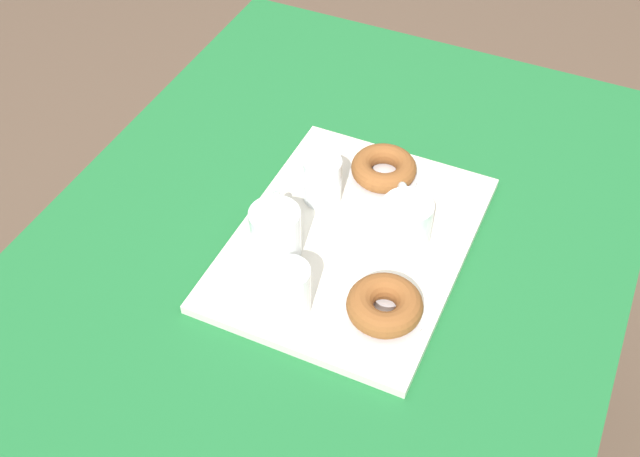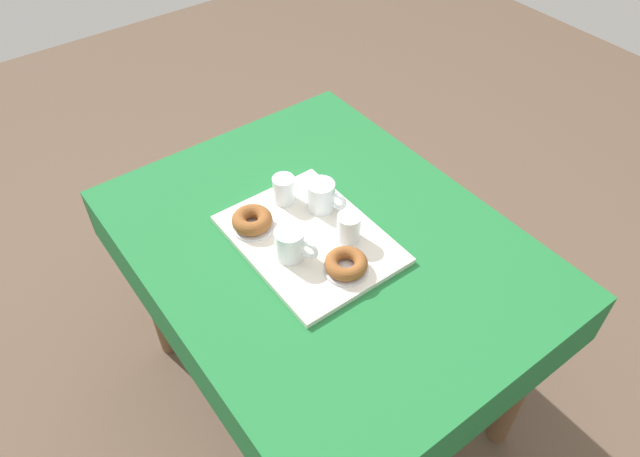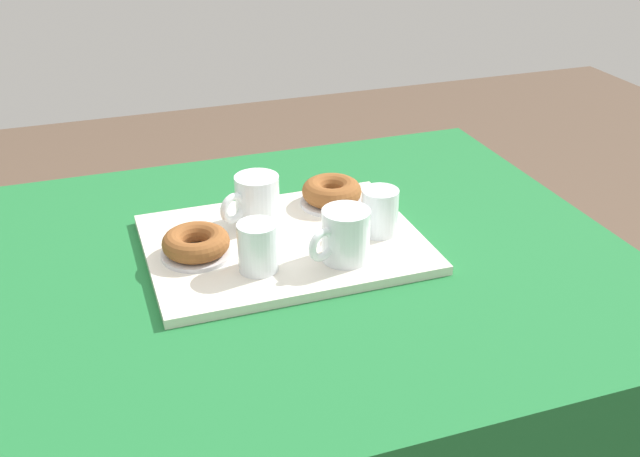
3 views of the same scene
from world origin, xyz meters
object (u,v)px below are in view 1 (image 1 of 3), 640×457
object	(u,v)px
tea_mug_left	(276,233)
sugar_donut_right	(384,168)
donut_plate_left	(384,315)
sugar_donut_left	(385,305)
serving_tray	(352,242)
water_glass_far	(322,182)
tea_mug_right	(407,223)
water_glass_near	(289,290)
dining_table	(336,276)
donut_plate_right	(383,177)

from	to	relation	value
tea_mug_left	sugar_donut_right	size ratio (longest dim) A/B	1.03
tea_mug_left	donut_plate_left	distance (m)	0.20
sugar_donut_left	sugar_donut_right	xyz separation A→B (m)	(-0.26, -0.10, -0.00)
tea_mug_left	sugar_donut_left	bearing A→B (deg)	75.83
serving_tray	water_glass_far	bearing A→B (deg)	-129.01
tea_mug_right	water_glass_near	world-z (taller)	tea_mug_right
tea_mug_left	sugar_donut_left	xyz separation A→B (m)	(0.05, 0.19, -0.01)
dining_table	donut_plate_left	xyz separation A→B (m)	(0.14, 0.13, 0.13)
donut_plate_left	donut_plate_right	xyz separation A→B (m)	(-0.26, -0.10, 0.00)
tea_mug_left	tea_mug_right	distance (m)	0.19
tea_mug_right	sugar_donut_left	xyz separation A→B (m)	(0.15, 0.02, -0.01)
serving_tray	water_glass_near	bearing A→B (deg)	-10.16
tea_mug_left	donut_plate_left	size ratio (longest dim) A/B	0.98
water_glass_near	sugar_donut_right	xyz separation A→B (m)	(-0.30, 0.02, -0.01)
tea_mug_right	sugar_donut_left	world-z (taller)	tea_mug_right
sugar_donut_left	serving_tray	bearing A→B (deg)	-140.44
water_glass_near	water_glass_far	size ratio (longest dim) A/B	1.00
donut_plate_right	sugar_donut_right	xyz separation A→B (m)	(0.00, 0.00, 0.02)
sugar_donut_left	tea_mug_right	bearing A→B (deg)	-171.02
donut_plate_right	water_glass_near	bearing A→B (deg)	-4.32
tea_mug_left	serving_tray	bearing A→B (deg)	127.67
serving_tray	donut_plate_right	xyz separation A→B (m)	(-0.14, -0.01, 0.01)
tea_mug_left	donut_plate_left	xyz separation A→B (m)	(0.05, 0.19, -0.04)
tea_mug_left	water_glass_far	size ratio (longest dim) A/B	1.42
tea_mug_left	sugar_donut_left	distance (m)	0.20
donut_plate_left	tea_mug_left	bearing A→B (deg)	-104.17
tea_mug_left	sugar_donut_left	size ratio (longest dim) A/B	1.03
tea_mug_right	water_glass_far	world-z (taller)	tea_mug_right
tea_mug_left	donut_plate_right	world-z (taller)	tea_mug_left
tea_mug_left	water_glass_far	bearing A→B (deg)	173.94
serving_tray	sugar_donut_right	size ratio (longest dim) A/B	4.17
serving_tray	water_glass_far	world-z (taller)	water_glass_far
tea_mug_right	sugar_donut_left	bearing A→B (deg)	8.98
dining_table	donut_plate_right	world-z (taller)	donut_plate_right
serving_tray	water_glass_near	size ratio (longest dim) A/B	5.73
serving_tray	tea_mug_left	size ratio (longest dim) A/B	4.04
sugar_donut_left	donut_plate_right	bearing A→B (deg)	-158.48
dining_table	donut_plate_right	size ratio (longest dim) A/B	10.13
sugar_donut_left	donut_plate_right	xyz separation A→B (m)	(-0.26, -0.10, -0.02)
sugar_donut_left	donut_plate_left	bearing A→B (deg)	0.00
water_glass_near	donut_plate_right	world-z (taller)	water_glass_near
water_glass_near	tea_mug_right	bearing A→B (deg)	150.69
water_glass_near	water_glass_far	distance (m)	0.23
sugar_donut_left	sugar_donut_right	distance (m)	0.28
donut_plate_right	sugar_donut_right	world-z (taller)	sugar_donut_right
tea_mug_right	water_glass_far	bearing A→B (deg)	-103.18
serving_tray	sugar_donut_right	distance (m)	0.15
sugar_donut_right	donut_plate_left	bearing A→B (deg)	21.52
serving_tray	sugar_donut_left	xyz separation A→B (m)	(0.12, 0.10, 0.03)
tea_mug_left	sugar_donut_right	xyz separation A→B (m)	(-0.22, 0.09, -0.02)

